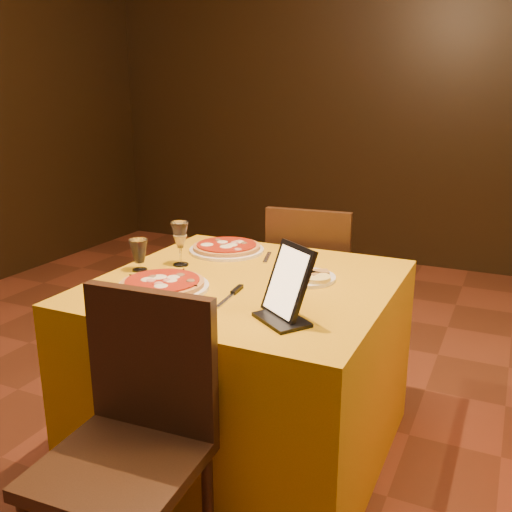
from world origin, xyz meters
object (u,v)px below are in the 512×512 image
at_px(pizza_near, 163,285).
at_px(water_glass, 139,255).
at_px(chair_main_near, 119,466).
at_px(tablet, 288,281).
at_px(pizza_far, 227,248).
at_px(wine_glass, 180,243).
at_px(chair_main_far, 315,288).
at_px(main_table, 247,368).

height_order(pizza_near, water_glass, water_glass).
distance_m(chair_main_near, tablet, 0.74).
distance_m(chair_main_near, pizza_far, 1.22).
distance_m(pizza_far, tablet, 0.82).
xyz_separation_m(chair_main_near, wine_glass, (-0.34, 0.88, 0.39)).
height_order(chair_main_far, water_glass, chair_main_far).
distance_m(chair_main_far, pizza_near, 1.12).
relative_size(chair_main_far, pizza_far, 2.68).
xyz_separation_m(pizza_near, tablet, (0.52, -0.05, 0.10)).
relative_size(chair_main_near, pizza_far, 2.68).
xyz_separation_m(pizza_near, wine_glass, (-0.10, 0.28, 0.08)).
distance_m(main_table, chair_main_far, 0.83).
bearing_deg(chair_main_far, water_glass, 58.14).
height_order(pizza_near, wine_glass, wine_glass).
bearing_deg(tablet, chair_main_near, -81.81).
xyz_separation_m(main_table, chair_main_near, (0.00, -0.81, 0.08)).
xyz_separation_m(wine_glass, tablet, (0.62, -0.33, 0.03)).
xyz_separation_m(chair_main_near, tablet, (0.28, 0.54, 0.41)).
bearing_deg(wine_glass, main_table, -10.55).
relative_size(main_table, tablet, 4.51).
height_order(chair_main_near, tablet, tablet).
height_order(main_table, wine_glass, wine_glass).
bearing_deg(pizza_far, tablet, -47.97).
bearing_deg(chair_main_far, chair_main_near, 84.76).
distance_m(chair_main_near, water_glass, 0.94).
height_order(main_table, tablet, tablet).
xyz_separation_m(pizza_far, wine_glass, (-0.07, -0.27, 0.08)).
relative_size(main_table, wine_glass, 5.79).
xyz_separation_m(chair_main_near, pizza_near, (-0.24, 0.59, 0.31)).
xyz_separation_m(pizza_far, water_glass, (-0.19, -0.40, 0.05)).
relative_size(pizza_near, water_glass, 2.65).
xyz_separation_m(main_table, chair_main_far, (0.00, 0.83, 0.08)).
relative_size(pizza_far, wine_glass, 1.79).
distance_m(main_table, chair_main_near, 0.82).
xyz_separation_m(main_table, tablet, (0.28, -0.27, 0.49)).
height_order(chair_main_far, pizza_far, chair_main_far).
distance_m(main_table, wine_glass, 0.58).
relative_size(main_table, chair_main_far, 1.21).
relative_size(chair_main_near, wine_glass, 4.79).
height_order(wine_glass, tablet, tablet).
xyz_separation_m(chair_main_far, tablet, (0.28, -1.10, 0.41)).
height_order(water_glass, tablet, tablet).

